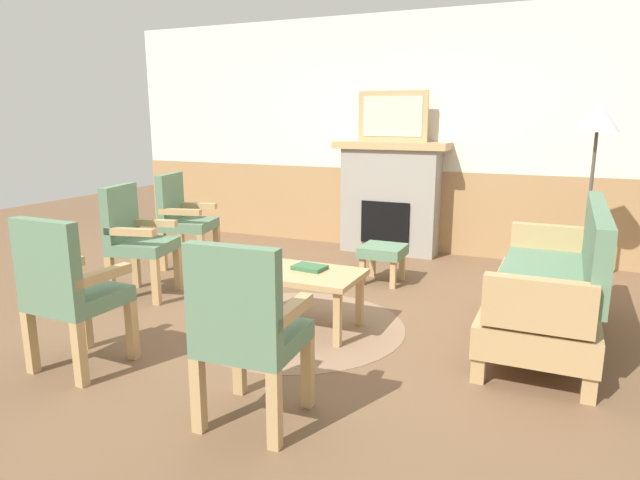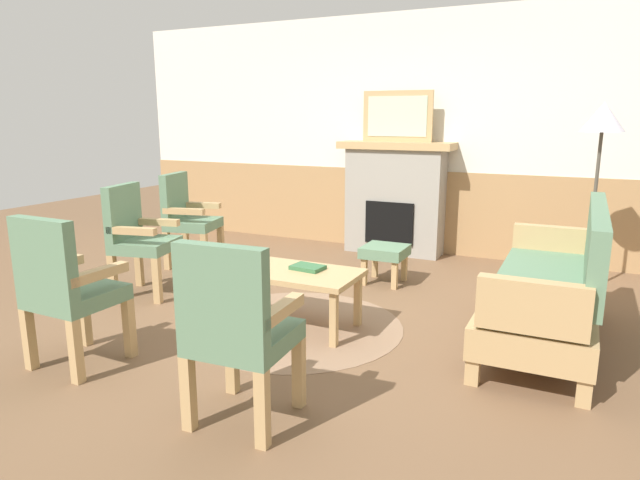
% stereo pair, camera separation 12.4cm
% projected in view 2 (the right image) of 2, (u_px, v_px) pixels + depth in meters
% --- Properties ---
extents(ground_plane, '(14.00, 14.00, 0.00)m').
position_uv_depth(ground_plane, '(301.00, 316.00, 4.41)').
color(ground_plane, brown).
extents(wall_back, '(7.20, 0.14, 2.70)m').
position_uv_depth(wall_back, '(403.00, 138.00, 6.41)').
color(wall_back, silver).
rests_on(wall_back, ground_plane).
extents(fireplace, '(1.30, 0.44, 1.28)m').
position_uv_depth(fireplace, '(395.00, 197.00, 6.34)').
color(fireplace, gray).
rests_on(fireplace, ground_plane).
extents(framed_picture, '(0.80, 0.04, 0.56)m').
position_uv_depth(framed_picture, '(397.00, 116.00, 6.14)').
color(framed_picture, tan).
rests_on(framed_picture, fireplace).
extents(couch, '(0.70, 1.80, 0.98)m').
position_uv_depth(couch, '(550.00, 289.00, 3.80)').
color(couch, tan).
rests_on(couch, ground_plane).
extents(coffee_table, '(0.96, 0.56, 0.44)m').
position_uv_depth(coffee_table, '(295.00, 277.00, 4.10)').
color(coffee_table, tan).
rests_on(coffee_table, ground_plane).
extents(round_rug, '(1.63, 1.63, 0.01)m').
position_uv_depth(round_rug, '(295.00, 326.00, 4.19)').
color(round_rug, '#896B51').
rests_on(round_rug, ground_plane).
extents(book_on_table, '(0.25, 0.19, 0.03)m').
position_uv_depth(book_on_table, '(308.00, 267.00, 4.12)').
color(book_on_table, '#33663D').
rests_on(book_on_table, coffee_table).
extents(footstool, '(0.40, 0.40, 0.36)m').
position_uv_depth(footstool, '(385.00, 254.00, 5.23)').
color(footstool, tan).
rests_on(footstool, ground_plane).
extents(armchair_near_fireplace, '(0.57, 0.57, 0.98)m').
position_uv_depth(armchair_near_fireplace, '(138.00, 235.00, 4.85)').
color(armchair_near_fireplace, tan).
rests_on(armchair_near_fireplace, ground_plane).
extents(armchair_by_window_left, '(0.57, 0.57, 0.98)m').
position_uv_depth(armchair_by_window_left, '(187.00, 215.00, 5.81)').
color(armchair_by_window_left, tan).
rests_on(armchair_by_window_left, ground_plane).
extents(armchair_front_left, '(0.51, 0.51, 0.98)m').
position_uv_depth(armchair_front_left, '(236.00, 326.00, 2.74)').
color(armchair_front_left, tan).
rests_on(armchair_front_left, ground_plane).
extents(armchair_front_center, '(0.49, 0.49, 0.98)m').
position_uv_depth(armchair_front_center, '(66.00, 285.00, 3.40)').
color(armchair_front_center, tan).
rests_on(armchair_front_center, ground_plane).
extents(floor_lamp_by_couch, '(0.36, 0.36, 1.68)m').
position_uv_depth(floor_lamp_by_couch, '(602.00, 129.00, 4.69)').
color(floor_lamp_by_couch, '#332D28').
rests_on(floor_lamp_by_couch, ground_plane).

